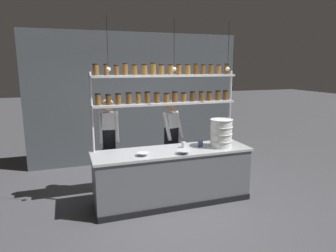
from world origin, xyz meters
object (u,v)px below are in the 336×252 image
serving_cup_by_board (184,145)px  serving_cup_front (200,144)px  prep_bowl_near_left (143,154)px  chef_left (109,139)px  prep_bowl_center_front (184,152)px  container_stack (221,133)px  spice_shelf_unit (166,91)px  chef_center (171,137)px

serving_cup_by_board → serving_cup_front: bearing=-9.8°
serving_cup_by_board → prep_bowl_near_left: bearing=-162.2°
chef_left → prep_bowl_near_left: chef_left is taller
chef_left → prep_bowl_center_front: size_ratio=7.94×
chef_left → container_stack: (1.82, -0.79, 0.15)m
spice_shelf_unit → serving_cup_by_board: 0.98m
chef_left → serving_cup_front: size_ratio=17.56×
serving_cup_front → chef_center: bearing=113.1°
chef_center → container_stack: (0.62, -0.81, 0.21)m
spice_shelf_unit → prep_bowl_center_front: spice_shelf_unit is taller
prep_bowl_near_left → chef_center: bearing=48.4°
prep_bowl_center_front → chef_center: bearing=82.1°
prep_bowl_near_left → prep_bowl_center_front: size_ratio=0.88×
spice_shelf_unit → prep_bowl_near_left: (-0.55, -0.49, -0.94)m
chef_center → chef_left: bearing=163.0°
chef_center → prep_bowl_near_left: bearing=-149.5°
serving_cup_by_board → spice_shelf_unit: bearing=134.5°
serving_cup_front → prep_bowl_center_front: bearing=-144.0°
container_stack → serving_cup_by_board: (-0.63, 0.18, -0.20)m
prep_bowl_near_left → container_stack: bearing=3.1°
chef_left → prep_bowl_near_left: size_ratio=9.01×
chef_left → chef_center: size_ratio=1.05×
spice_shelf_unit → chef_center: size_ratio=1.54×
prep_bowl_near_left → chef_left: bearing=115.2°
spice_shelf_unit → serving_cup_by_board: bearing=-45.5°
chef_left → serving_cup_by_board: bearing=-21.2°
chef_left → serving_cup_front: 1.63m
serving_cup_front → serving_cup_by_board: size_ratio=1.03×
prep_bowl_near_left → serving_cup_by_board: (0.78, 0.25, 0.02)m
chef_left → chef_center: chef_left is taller
chef_center → prep_bowl_near_left: chef_center is taller
chef_center → prep_bowl_center_front: (-0.14, -1.00, -0.01)m
serving_cup_by_board → container_stack: bearing=-15.6°
container_stack → serving_cup_front: 0.40m
prep_bowl_near_left → spice_shelf_unit: bearing=42.0°
chef_left → container_stack: size_ratio=3.57×
chef_center → prep_bowl_center_front: size_ratio=7.58×
spice_shelf_unit → serving_cup_front: (0.53, -0.29, -0.91)m
prep_bowl_center_front → serving_cup_front: size_ratio=2.21×
chef_center → prep_bowl_center_front: 1.01m
spice_shelf_unit → serving_cup_front: spice_shelf_unit is taller
spice_shelf_unit → chef_left: bearing=158.5°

